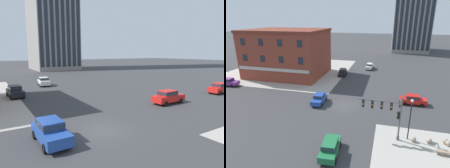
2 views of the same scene
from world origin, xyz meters
The scene contains 16 objects.
ground_plane centered at (0.00, 0.00, 0.00)m, with size 320.00×320.00×0.00m, color #38383A.
sidewalk_far_corner centered at (-20.00, 20.00, 0.00)m, with size 32.00×32.00×0.02m, color #A8A399.
traffic_signal_main centered at (7.50, -7.91, 3.69)m, with size 5.28×2.09×5.65m.
bollard_sphere_curb_a centered at (10.65, -7.98, 0.33)m, with size 0.66×0.66×0.66m, color gray.
bollard_sphere_curb_b centered at (12.44, -7.84, 0.33)m, with size 0.66×0.66×0.66m, color gray.
bollard_sphere_curb_c centered at (14.31, -7.44, 0.33)m, with size 0.66×0.66×0.66m, color gray.
bollard_sphere_curb_d centered at (14.60, -7.80, 0.33)m, with size 0.66×0.66×0.66m, color gray.
bench_near_signal centered at (13.79, -9.76, 0.33)m, with size 1.81×0.53×0.49m.
street_lamp_corner_near centered at (10.00, -7.60, 3.36)m, with size 0.36×0.36×5.36m.
car_main_northbound_near centered at (1.53, -12.74, 0.92)m, with size 2.13×4.52×1.68m.
car_main_northbound_far centered at (11.57, 3.46, 0.92)m, with size 4.45×2.00×1.68m.
car_main_southbound_near centered at (-4.29, -0.17, 0.92)m, with size 1.98×4.44×1.68m.
car_main_southbound_far centered at (-4.35, 17.85, 0.92)m, with size 2.11×4.51×1.68m.
car_cross_eastbound centered at (1.78, 26.13, 0.92)m, with size 2.16×4.53×1.68m.
car_cross_westbound centered at (-26.87, 3.53, 0.92)m, with size 4.49×2.07×1.68m.
storefront_block_near_corner centered at (-18.32, 15.48, 5.80)m, with size 19.02×15.38×11.58m.
Camera 2 is at (6.93, -29.95, 14.38)m, focal length 31.38 mm.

